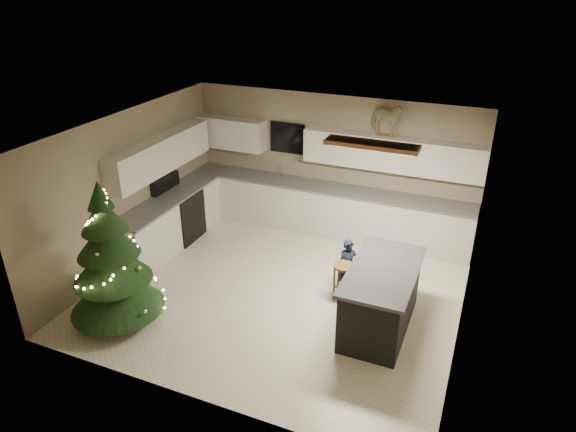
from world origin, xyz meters
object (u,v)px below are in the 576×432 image
Objects in this scene: christmas_tree at (112,266)px; island at (381,298)px; toddler at (348,266)px; bar_stool at (344,274)px; rocking_horse at (385,118)px.

island is at bearing 20.17° from christmas_tree.
island reaches higher than toddler.
toddler is at bearing 90.61° from bar_stool.
bar_stool is (-0.68, 0.45, -0.02)m from island.
christmas_tree is 3.50m from toddler.
bar_stool is 0.28× the size of christmas_tree.
rocking_horse reaches higher than bar_stool.
bar_stool is 0.68× the size of toddler.
island is at bearing -68.83° from toddler.
rocking_horse reaches higher than island.
toddler is at bearing 34.91° from christmas_tree.
christmas_tree is 2.43× the size of toddler.
island is at bearing -33.52° from bar_stool.
rocking_horse is at bearing 67.02° from toddler.
christmas_tree reaches higher than bar_stool.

